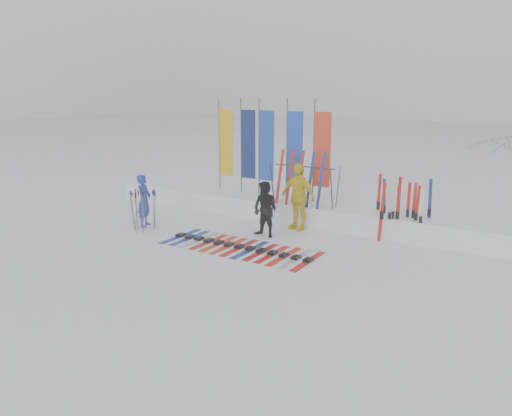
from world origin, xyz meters
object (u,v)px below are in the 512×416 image
Objects in this scene: person_blue at (144,201)px; person_black at (265,209)px; ski_rack at (305,180)px; person_yellow at (298,196)px; ski_row at (239,247)px.

person_black is (3.69, 0.96, -0.00)m from person_blue.
ski_rack is (0.27, 1.87, 0.59)m from person_black.
ski_rack reaches higher than person_black.
ski_rack is (-0.12, 0.65, 0.39)m from person_yellow.
person_yellow is at bearing -83.71° from person_blue.
person_yellow is (0.39, 1.21, 0.20)m from person_black.
person_blue reaches higher than person_black.
person_blue is 4.91m from ski_rack.
person_blue is 1.00× the size of person_black.
ski_row is at bearing -95.65° from ski_rack.
person_blue is at bearing -141.97° from person_yellow.
person_yellow is at bearing 79.62° from person_black.
person_black is 1.47m from ski_row.
ski_rack is (0.31, 3.13, 1.35)m from ski_row.
person_yellow reaches higher than person_black.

